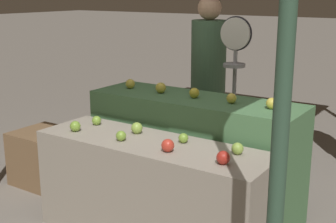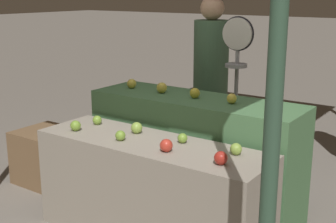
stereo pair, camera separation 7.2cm
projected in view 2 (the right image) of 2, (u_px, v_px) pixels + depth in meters
display_counter_front at (151, 192)px, 3.41m from camera, size 1.77×0.55×0.76m
display_counter_back at (195, 155)px, 3.86m from camera, size 1.77×0.55×0.97m
apple_front_0 at (76, 126)px, 3.56m from camera, size 0.08×0.08×0.08m
apple_front_1 at (120, 136)px, 3.33m from camera, size 0.07×0.07×0.07m
apple_front_2 at (166, 145)px, 3.10m from camera, size 0.09×0.09×0.09m
apple_front_3 at (221, 158)px, 2.87m from camera, size 0.09×0.09×0.09m
apple_front_4 at (97, 120)px, 3.73m from camera, size 0.07×0.07×0.07m
apple_front_5 at (137, 128)px, 3.50m from camera, size 0.09×0.09×0.09m
apple_front_6 at (182, 138)px, 3.28m from camera, size 0.07×0.07×0.07m
apple_front_7 at (236, 149)px, 3.04m from camera, size 0.08×0.08×0.08m
apple_back_0 at (132, 84)px, 4.09m from camera, size 0.08×0.08×0.08m
apple_back_1 at (162, 88)px, 3.90m from camera, size 0.09×0.09×0.09m
apple_back_2 at (195, 93)px, 3.72m from camera, size 0.08×0.08×0.08m
apple_back_3 at (232, 99)px, 3.54m from camera, size 0.08×0.08×0.08m
apple_back_4 at (272, 104)px, 3.36m from camera, size 0.08×0.08×0.08m
produce_scale at (237, 64)px, 4.19m from camera, size 0.31×0.20×1.59m
person_vendor_at_scale at (211, 72)px, 4.64m from camera, size 0.35×0.35×1.76m
wooden_crate_side at (47, 156)px, 4.51m from camera, size 0.51×0.51×0.51m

